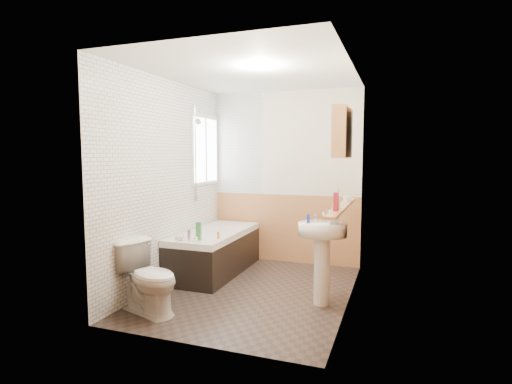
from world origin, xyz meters
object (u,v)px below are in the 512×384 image
Objects in this scene: sink at (322,246)px; pine_shelf at (342,207)px; medicine_cabinet at (342,133)px; toilet at (148,278)px; bathtub at (215,251)px.

pine_shelf reaches higher than sink.
medicine_cabinet is (0.17, 0.09, 1.19)m from sink.
pine_shelf is at bearing -48.10° from toilet.
sink is 1.72× the size of medicine_cabinet.
pine_shelf is (1.80, 0.77, 0.70)m from toilet.
sink reaches higher than toilet.
medicine_cabinet is at bearing -18.44° from bathtub.
toilet is at bearing -153.15° from medicine_cabinet.
medicine_cabinet reaches higher than sink.
pine_shelf reaches higher than toilet.
bathtub is 1.62× the size of sink.
medicine_cabinet is (-0.03, 0.13, 0.76)m from pine_shelf.
sink is 1.21m from medicine_cabinet.
toilet is at bearing -156.90° from pine_shelf.
medicine_cabinet reaches higher than pine_shelf.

